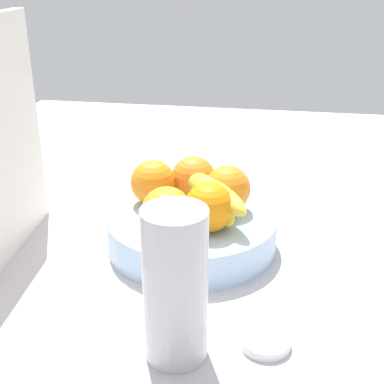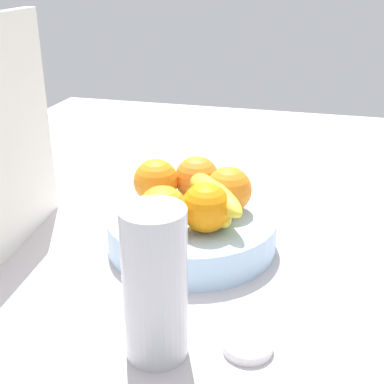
{
  "view_description": "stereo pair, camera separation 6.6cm",
  "coord_description": "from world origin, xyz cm",
  "px_view_note": "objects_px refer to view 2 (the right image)",
  "views": [
    {
      "loc": [
        -73.43,
        -10.81,
        42.14
      ],
      "look_at": [
        0.11,
        2.13,
        9.53
      ],
      "focal_mm": 48.67,
      "sensor_mm": 36.0,
      "label": 1
    },
    {
      "loc": [
        -71.99,
        -17.28,
        42.14
      ],
      "look_at": [
        0.11,
        2.13,
        9.53
      ],
      "focal_mm": 48.67,
      "sensor_mm": 36.0,
      "label": 2
    }
  ],
  "objects_px": {
    "fruit_bowl": "(192,230)",
    "orange_front_right": "(163,211)",
    "orange_center": "(206,208)",
    "jar_lid": "(247,345)",
    "orange_back_right": "(197,178)",
    "thermos_tumbler": "(155,285)",
    "cutting_board": "(3,138)",
    "orange_front_left": "(156,181)",
    "banana_bunch": "(214,197)",
    "orange_back_left": "(228,190)"
  },
  "relations": [
    {
      "from": "orange_front_left",
      "to": "jar_lid",
      "type": "bearing_deg",
      "value": -142.34
    },
    {
      "from": "banana_bunch",
      "to": "thermos_tumbler",
      "type": "height_order",
      "value": "thermos_tumbler"
    },
    {
      "from": "orange_front_right",
      "to": "orange_front_left",
      "type": "bearing_deg",
      "value": 23.78
    },
    {
      "from": "banana_bunch",
      "to": "orange_center",
      "type": "bearing_deg",
      "value": -179.88
    },
    {
      "from": "orange_back_right",
      "to": "orange_front_left",
      "type": "bearing_deg",
      "value": 116.35
    },
    {
      "from": "banana_bunch",
      "to": "jar_lid",
      "type": "height_order",
      "value": "banana_bunch"
    },
    {
      "from": "orange_back_right",
      "to": "cutting_board",
      "type": "xyz_separation_m",
      "value": [
        -0.13,
        0.27,
        0.09
      ]
    },
    {
      "from": "orange_center",
      "to": "thermos_tumbler",
      "type": "height_order",
      "value": "thermos_tumbler"
    },
    {
      "from": "cutting_board",
      "to": "orange_center",
      "type": "bearing_deg",
      "value": -91.11
    },
    {
      "from": "orange_front_right",
      "to": "orange_back_left",
      "type": "height_order",
      "value": "same"
    },
    {
      "from": "orange_front_left",
      "to": "orange_front_right",
      "type": "xyz_separation_m",
      "value": [
        -0.1,
        -0.05,
        0.0
      ]
    },
    {
      "from": "cutting_board",
      "to": "jar_lid",
      "type": "bearing_deg",
      "value": -116.12
    },
    {
      "from": "fruit_bowl",
      "to": "orange_back_right",
      "type": "bearing_deg",
      "value": 7.79
    },
    {
      "from": "fruit_bowl",
      "to": "orange_front_right",
      "type": "distance_m",
      "value": 0.1
    },
    {
      "from": "fruit_bowl",
      "to": "orange_back_right",
      "type": "relative_size",
      "value": 3.62
    },
    {
      "from": "fruit_bowl",
      "to": "orange_front_left",
      "type": "xyz_separation_m",
      "value": [
        0.03,
        0.07,
        0.07
      ]
    },
    {
      "from": "orange_front_right",
      "to": "jar_lid",
      "type": "xyz_separation_m",
      "value": [
        -0.15,
        -0.15,
        -0.09
      ]
    },
    {
      "from": "jar_lid",
      "to": "orange_center",
      "type": "bearing_deg",
      "value": 27.75
    },
    {
      "from": "orange_center",
      "to": "orange_front_left",
      "type": "bearing_deg",
      "value": 53.39
    },
    {
      "from": "orange_front_left",
      "to": "jar_lid",
      "type": "relative_size",
      "value": 1.23
    },
    {
      "from": "fruit_bowl",
      "to": "orange_center",
      "type": "height_order",
      "value": "orange_center"
    },
    {
      "from": "cutting_board",
      "to": "thermos_tumbler",
      "type": "distance_m",
      "value": 0.37
    },
    {
      "from": "banana_bunch",
      "to": "jar_lid",
      "type": "bearing_deg",
      "value": -158.0
    },
    {
      "from": "orange_center",
      "to": "orange_back_right",
      "type": "xyz_separation_m",
      "value": [
        0.11,
        0.04,
        0.0
      ]
    },
    {
      "from": "cutting_board",
      "to": "jar_lid",
      "type": "relative_size",
      "value": 5.9
    },
    {
      "from": "cutting_board",
      "to": "thermos_tumbler",
      "type": "height_order",
      "value": "cutting_board"
    },
    {
      "from": "orange_center",
      "to": "orange_back_left",
      "type": "relative_size",
      "value": 1.0
    },
    {
      "from": "orange_center",
      "to": "fruit_bowl",
      "type": "bearing_deg",
      "value": 37.02
    },
    {
      "from": "cutting_board",
      "to": "jar_lid",
      "type": "distance_m",
      "value": 0.48
    },
    {
      "from": "orange_back_right",
      "to": "jar_lid",
      "type": "distance_m",
      "value": 0.33
    },
    {
      "from": "orange_front_right",
      "to": "banana_bunch",
      "type": "bearing_deg",
      "value": -35.27
    },
    {
      "from": "orange_back_right",
      "to": "thermos_tumbler",
      "type": "relative_size",
      "value": 0.4
    },
    {
      "from": "orange_back_right",
      "to": "orange_front_right",
      "type": "bearing_deg",
      "value": 173.28
    },
    {
      "from": "orange_back_right",
      "to": "banana_bunch",
      "type": "xyz_separation_m",
      "value": [
        -0.05,
        -0.04,
        -0.01
      ]
    },
    {
      "from": "orange_front_left",
      "to": "orange_center",
      "type": "bearing_deg",
      "value": -126.61
    },
    {
      "from": "orange_front_right",
      "to": "orange_center",
      "type": "relative_size",
      "value": 1.0
    },
    {
      "from": "jar_lid",
      "to": "thermos_tumbler",
      "type": "bearing_deg",
      "value": 106.85
    },
    {
      "from": "fruit_bowl",
      "to": "cutting_board",
      "type": "height_order",
      "value": "cutting_board"
    },
    {
      "from": "cutting_board",
      "to": "jar_lid",
      "type": "xyz_separation_m",
      "value": [
        -0.16,
        -0.41,
        -0.17
      ]
    },
    {
      "from": "orange_back_left",
      "to": "jar_lid",
      "type": "xyz_separation_m",
      "value": [
        -0.26,
        -0.08,
        -0.09
      ]
    },
    {
      "from": "orange_center",
      "to": "orange_front_right",
      "type": "bearing_deg",
      "value": 114.94
    },
    {
      "from": "fruit_bowl",
      "to": "jar_lid",
      "type": "height_order",
      "value": "fruit_bowl"
    },
    {
      "from": "orange_front_left",
      "to": "cutting_board",
      "type": "xyz_separation_m",
      "value": [
        -0.1,
        0.21,
        0.09
      ]
    },
    {
      "from": "orange_back_left",
      "to": "banana_bunch",
      "type": "bearing_deg",
      "value": 134.19
    },
    {
      "from": "fruit_bowl",
      "to": "orange_center",
      "type": "relative_size",
      "value": 3.62
    },
    {
      "from": "orange_front_right",
      "to": "orange_center",
      "type": "xyz_separation_m",
      "value": [
        0.03,
        -0.06,
        0.0
      ]
    },
    {
      "from": "orange_front_left",
      "to": "jar_lid",
      "type": "height_order",
      "value": "orange_front_left"
    },
    {
      "from": "orange_front_right",
      "to": "banana_bunch",
      "type": "distance_m",
      "value": 0.1
    },
    {
      "from": "orange_back_right",
      "to": "fruit_bowl",
      "type": "bearing_deg",
      "value": -172.21
    },
    {
      "from": "thermos_tumbler",
      "to": "jar_lid",
      "type": "xyz_separation_m",
      "value": [
        0.03,
        -0.1,
        -0.09
      ]
    }
  ]
}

